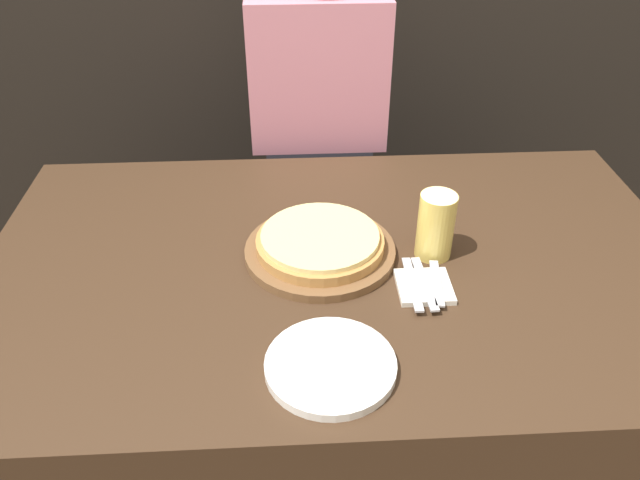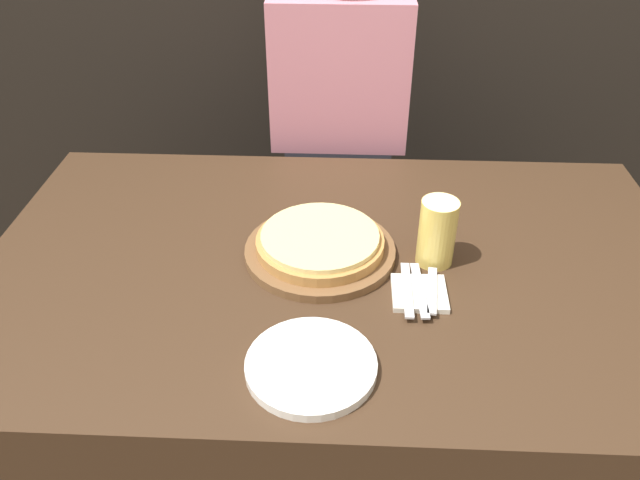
% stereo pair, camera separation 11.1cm
% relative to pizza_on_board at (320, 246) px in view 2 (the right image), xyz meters
% --- Properties ---
extents(ground_plane, '(12.00, 12.00, 0.00)m').
position_rel_pizza_on_board_xyz_m(ground_plane, '(0.04, -0.02, -0.76)').
color(ground_plane, '#473828').
extents(dining_table, '(1.55, 0.95, 0.73)m').
position_rel_pizza_on_board_xyz_m(dining_table, '(0.04, -0.02, -0.39)').
color(dining_table, '#3D2819').
rests_on(dining_table, ground_plane).
extents(pizza_on_board, '(0.33, 0.33, 0.06)m').
position_rel_pizza_on_board_xyz_m(pizza_on_board, '(0.00, 0.00, 0.00)').
color(pizza_on_board, brown).
rests_on(pizza_on_board, dining_table).
extents(beer_glass, '(0.08, 0.08, 0.15)m').
position_rel_pizza_on_board_xyz_m(beer_glass, '(0.25, -0.01, 0.06)').
color(beer_glass, '#E5C65B').
rests_on(beer_glass, dining_table).
extents(dinner_plate, '(0.23, 0.23, 0.02)m').
position_rel_pizza_on_board_xyz_m(dinner_plate, '(-0.00, -0.34, -0.02)').
color(dinner_plate, white).
rests_on(dinner_plate, dining_table).
extents(napkin_stack, '(0.11, 0.11, 0.01)m').
position_rel_pizza_on_board_xyz_m(napkin_stack, '(0.21, -0.13, -0.02)').
color(napkin_stack, silver).
rests_on(napkin_stack, dining_table).
extents(fork, '(0.02, 0.17, 0.00)m').
position_rel_pizza_on_board_xyz_m(fork, '(0.18, -0.13, -0.01)').
color(fork, silver).
rests_on(fork, napkin_stack).
extents(dinner_knife, '(0.03, 0.17, 0.00)m').
position_rel_pizza_on_board_xyz_m(dinner_knife, '(0.21, -0.13, -0.01)').
color(dinner_knife, silver).
rests_on(dinner_knife, napkin_stack).
extents(spoon, '(0.03, 0.15, 0.00)m').
position_rel_pizza_on_board_xyz_m(spoon, '(0.23, -0.13, -0.01)').
color(spoon, silver).
rests_on(spoon, napkin_stack).
extents(diner_person, '(0.39, 0.20, 1.31)m').
position_rel_pizza_on_board_xyz_m(diner_person, '(0.03, 0.62, -0.12)').
color(diner_person, '#33333D').
rests_on(diner_person, ground_plane).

